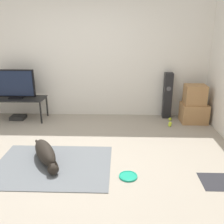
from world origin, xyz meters
name	(u,v)px	position (x,y,z in m)	size (l,w,h in m)	color
ground_plane	(74,160)	(0.00, 0.00, 0.00)	(12.00, 12.00, 0.00)	#9E9384
wall_back	(88,58)	(0.00, 2.10, 1.27)	(8.00, 0.06, 2.55)	silver
area_rug	(53,165)	(-0.28, -0.17, 0.01)	(1.68, 1.22, 0.01)	slate
dog	(46,153)	(-0.40, -0.07, 0.14)	(0.62, 0.99, 0.28)	black
frisbee	(128,176)	(0.81, -0.42, 0.01)	(0.25, 0.25, 0.03)	#199E7A
cardboard_box_lower	(194,113)	(2.24, 1.66, 0.20)	(0.53, 0.42, 0.40)	#A87A4C
cardboard_box_upper	(195,95)	(2.22, 1.67, 0.60)	(0.42, 0.33, 0.40)	#A87A4C
floor_speaker	(167,96)	(1.72, 1.94, 0.50)	(0.17, 0.18, 0.99)	black
tv_stand	(17,100)	(-1.50, 1.71, 0.43)	(1.19, 0.52, 0.48)	black
tv	(15,84)	(-1.50, 1.71, 0.77)	(0.83, 0.20, 0.61)	black
tennis_ball_by_boxes	(170,123)	(1.73, 1.48, 0.03)	(0.07, 0.07, 0.07)	#C6E033
tennis_ball_near_speaker	(170,119)	(1.77, 1.72, 0.03)	(0.07, 0.07, 0.07)	#C6E033
tennis_ball_loose_on_carpet	(170,125)	(1.70, 1.39, 0.03)	(0.07, 0.07, 0.07)	#C6E033
game_console	(18,117)	(-1.53, 1.72, 0.04)	(0.30, 0.26, 0.08)	black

